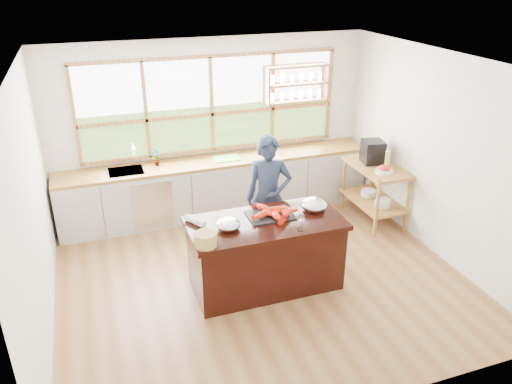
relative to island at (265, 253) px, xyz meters
name	(u,v)px	position (x,y,z in m)	size (l,w,h in m)	color
ground_plane	(260,276)	(0.00, 0.20, -0.45)	(5.00, 5.00, 0.00)	olive
room_shell	(248,134)	(0.02, 0.71, 1.30)	(5.02, 4.52, 2.71)	white
back_counter	(218,186)	(-0.02, 2.14, 0.00)	(4.90, 0.63, 0.90)	#ADA9A3
right_shelf_unit	(375,184)	(2.19, 1.09, 0.15)	(0.62, 1.10, 0.90)	#9F6B2F
island	(265,253)	(0.00, 0.00, 0.00)	(1.85, 0.90, 0.90)	black
cook	(269,197)	(0.31, 0.73, 0.39)	(0.61, 0.40, 1.68)	#1C253A
potted_plant	(156,157)	(-0.93, 2.20, 0.58)	(0.14, 0.09, 0.27)	slate
cutting_board	(227,158)	(0.14, 2.14, 0.45)	(0.40, 0.30, 0.01)	#68C944
espresso_machine	(373,152)	(2.19, 1.26, 0.62)	(0.30, 0.32, 0.34)	black
wine_bottle	(387,161)	(2.24, 0.93, 0.59)	(0.07, 0.07, 0.29)	#AEBA53
fruit_bowl	(384,170)	(2.14, 0.83, 0.49)	(0.25, 0.25, 0.11)	silver
slate_board	(270,215)	(0.10, 0.11, 0.45)	(0.55, 0.40, 0.02)	black
lobster_pile	(273,212)	(0.12, 0.08, 0.50)	(0.52, 0.48, 0.08)	red
mixing_bowl_left	(228,224)	(-0.47, -0.04, 0.51)	(0.28, 0.28, 0.14)	silver
mixing_bowl_right	(314,205)	(0.67, 0.08, 0.52)	(0.33, 0.33, 0.16)	silver
wine_glass	(301,218)	(0.30, -0.33, 0.61)	(0.08, 0.08, 0.22)	silver
wicker_basket	(206,240)	(-0.81, -0.31, 0.52)	(0.24, 0.24, 0.15)	#A28A45
parchment_roll	(195,221)	(-0.80, 0.21, 0.49)	(0.08, 0.08, 0.30)	silver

